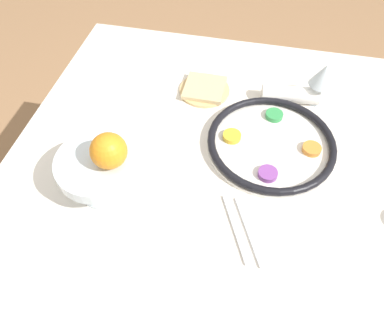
{
  "coord_description": "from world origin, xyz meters",
  "views": [
    {
      "loc": [
        0.03,
        0.63,
        1.48
      ],
      "look_at": [
        0.15,
        0.06,
        0.77
      ],
      "focal_mm": 35.0,
      "sensor_mm": 36.0,
      "label": 1
    }
  ],
  "objects_px": {
    "napkin_roll": "(290,94)",
    "orange_fruit": "(109,151)",
    "bread_plate": "(205,89)",
    "seder_plate": "(271,143)",
    "fruit_stand": "(100,166)",
    "wine_glass": "(324,76)"
  },
  "relations": [
    {
      "from": "napkin_roll",
      "to": "orange_fruit",
      "type": "bearing_deg",
      "value": 46.71
    },
    {
      "from": "bread_plate",
      "to": "seder_plate",
      "type": "bearing_deg",
      "value": 139.7
    },
    {
      "from": "napkin_roll",
      "to": "seder_plate",
      "type": "bearing_deg",
      "value": 78.63
    },
    {
      "from": "fruit_stand",
      "to": "orange_fruit",
      "type": "bearing_deg",
      "value": 175.74
    },
    {
      "from": "fruit_stand",
      "to": "bread_plate",
      "type": "xyz_separation_m",
      "value": [
        -0.17,
        -0.39,
        -0.07
      ]
    },
    {
      "from": "napkin_roll",
      "to": "fruit_stand",
      "type": "bearing_deg",
      "value": 44.21
    },
    {
      "from": "orange_fruit",
      "to": "bread_plate",
      "type": "relative_size",
      "value": 0.53
    },
    {
      "from": "wine_glass",
      "to": "napkin_roll",
      "type": "distance_m",
      "value": 0.1
    },
    {
      "from": "fruit_stand",
      "to": "napkin_roll",
      "type": "relative_size",
      "value": 1.19
    },
    {
      "from": "seder_plate",
      "to": "wine_glass",
      "type": "height_order",
      "value": "wine_glass"
    },
    {
      "from": "fruit_stand",
      "to": "napkin_roll",
      "type": "distance_m",
      "value": 0.58
    },
    {
      "from": "wine_glass",
      "to": "fruit_stand",
      "type": "height_order",
      "value": "wine_glass"
    },
    {
      "from": "seder_plate",
      "to": "bread_plate",
      "type": "relative_size",
      "value": 2.22
    },
    {
      "from": "seder_plate",
      "to": "fruit_stand",
      "type": "height_order",
      "value": "fruit_stand"
    },
    {
      "from": "orange_fruit",
      "to": "napkin_roll",
      "type": "height_order",
      "value": "orange_fruit"
    },
    {
      "from": "wine_glass",
      "to": "fruit_stand",
      "type": "relative_size",
      "value": 0.64
    },
    {
      "from": "wine_glass",
      "to": "napkin_roll",
      "type": "height_order",
      "value": "wine_glass"
    },
    {
      "from": "seder_plate",
      "to": "fruit_stand",
      "type": "relative_size",
      "value": 1.68
    },
    {
      "from": "wine_glass",
      "to": "orange_fruit",
      "type": "height_order",
      "value": "orange_fruit"
    },
    {
      "from": "napkin_roll",
      "to": "bread_plate",
      "type": "bearing_deg",
      "value": 2.48
    },
    {
      "from": "seder_plate",
      "to": "napkin_roll",
      "type": "height_order",
      "value": "napkin_roll"
    },
    {
      "from": "bread_plate",
      "to": "wine_glass",
      "type": "bearing_deg",
      "value": -174.93
    }
  ]
}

